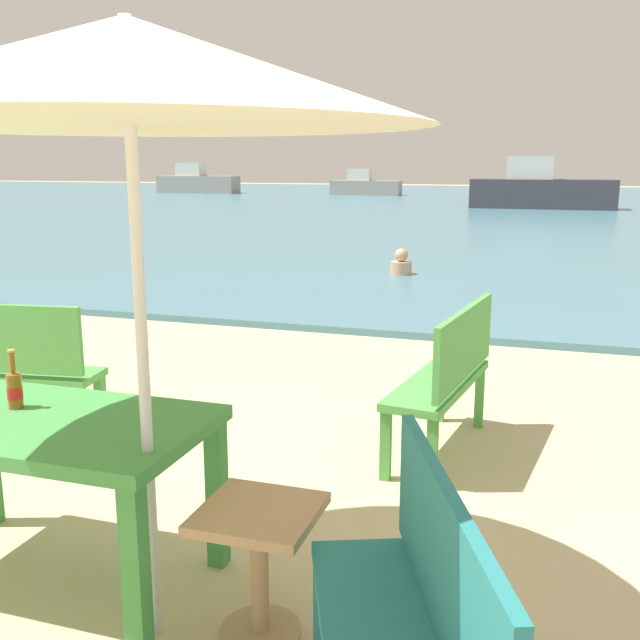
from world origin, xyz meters
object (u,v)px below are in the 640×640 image
(beer_bottle_amber, at_px, (14,388))
(swimmer_person, at_px, (401,264))
(boat_sailboat, at_px, (540,190))
(patio_umbrella, at_px, (128,72))
(bench_green_left, at_px, (4,363))
(boat_tanker, at_px, (365,186))
(bench_green_right, at_px, (449,371))
(boat_ferry, at_px, (197,182))
(side_table_wood, at_px, (259,554))
(picnic_table_green, at_px, (44,442))
(bench_teal_center, at_px, (412,624))

(beer_bottle_amber, relative_size, swimmer_person, 0.65)
(beer_bottle_amber, xyz_separation_m, boat_sailboat, (1.61, 27.22, -0.07))
(patio_umbrella, xyz_separation_m, bench_green_left, (-1.96, 1.47, -1.58))
(patio_umbrella, bearing_deg, bench_green_left, 143.02)
(boat_tanker, xyz_separation_m, boat_sailboat, (9.37, -9.33, 0.21))
(beer_bottle_amber, height_order, bench_green_right, beer_bottle_amber)
(swimmer_person, xyz_separation_m, boat_ferry, (-17.70, 27.48, 0.47))
(bench_green_left, distance_m, swimmer_person, 7.68)
(patio_umbrella, xyz_separation_m, side_table_wood, (0.41, 0.09, -1.76))
(picnic_table_green, height_order, bench_green_left, bench_green_left)
(patio_umbrella, relative_size, boat_sailboat, 0.42)
(bench_teal_center, height_order, boat_tanker, boat_tanker)
(boat_ferry, bearing_deg, bench_green_left, -64.64)
(side_table_wood, relative_size, bench_teal_center, 0.43)
(bench_green_left, relative_size, swimmer_person, 3.02)
(boat_tanker, bearing_deg, bench_green_left, -79.39)
(swimmer_person, bearing_deg, beer_bottle_amber, -89.54)
(bench_green_right, bearing_deg, bench_green_left, -165.97)
(beer_bottle_amber, bearing_deg, side_table_wood, -7.34)
(swimmer_person, bearing_deg, bench_teal_center, -78.28)
(side_table_wood, bearing_deg, boat_ferry, 117.51)
(picnic_table_green, xyz_separation_m, swimmer_person, (-0.26, 8.89, -0.41))
(bench_teal_center, distance_m, bench_green_left, 3.59)
(bench_green_right, xyz_separation_m, boat_tanker, (-9.41, 34.63, 0.04))
(patio_umbrella, xyz_separation_m, swimmer_person, (-0.88, 9.08, -1.88))
(picnic_table_green, height_order, patio_umbrella, patio_umbrella)
(boat_tanker, bearing_deg, boat_ferry, -178.60)
(beer_bottle_amber, distance_m, bench_teal_center, 2.04)
(patio_umbrella, bearing_deg, boat_ferry, 116.95)
(boat_ferry, bearing_deg, patio_umbrella, -63.05)
(picnic_table_green, height_order, bench_green_right, bench_green_right)
(bench_green_left, xyz_separation_m, swimmer_person, (1.08, 7.60, -0.30))
(picnic_table_green, height_order, boat_sailboat, boat_sailboat)
(swimmer_person, height_order, boat_sailboat, boat_sailboat)
(beer_bottle_amber, distance_m, bench_green_right, 2.55)
(beer_bottle_amber, height_order, boat_tanker, boat_tanker)
(swimmer_person, height_order, boat_tanker, boat_tanker)
(picnic_table_green, xyz_separation_m, patio_umbrella, (0.62, -0.18, 1.47))
(side_table_wood, relative_size, bench_green_right, 0.44)
(picnic_table_green, relative_size, patio_umbrella, 0.61)
(beer_bottle_amber, distance_m, boat_sailboat, 27.26)
(bench_green_right, relative_size, swimmer_person, 3.02)
(side_table_wood, height_order, bench_green_right, bench_green_right)
(bench_green_left, bearing_deg, boat_sailboat, 83.95)
(picnic_table_green, distance_m, boat_sailboat, 27.32)
(boat_ferry, relative_size, boat_tanker, 1.25)
(bench_green_left, distance_m, boat_ferry, 38.82)
(bench_green_right, bearing_deg, patio_umbrella, -111.02)
(side_table_wood, height_order, bench_green_left, bench_green_left)
(bench_teal_center, height_order, bench_green_left, same)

